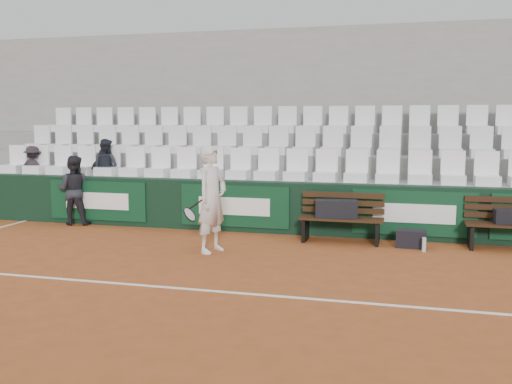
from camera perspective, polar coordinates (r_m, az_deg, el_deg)
name	(u,v)px	position (r m, az deg, el deg)	size (l,w,h in m)	color
ground	(165,287)	(7.73, -9.13, -9.40)	(80.00, 80.00, 0.00)	#9C4C23
court_baseline	(165,287)	(7.73, -9.13, -9.37)	(18.00, 0.06, 0.01)	white
back_barrier	(250,206)	(11.28, -0.64, -1.45)	(18.00, 0.34, 1.00)	black
grandstand_tier_front	(255,202)	(11.91, -0.15, -1.00)	(18.00, 0.95, 1.00)	gray
grandstand_tier_mid	(265,186)	(12.79, 0.95, 0.59)	(18.00, 0.95, 1.45)	gray
grandstand_tier_back	(275,172)	(13.69, 1.90, 1.96)	(18.00, 0.95, 1.90)	gray
grandstand_rear_wall	(281,120)	(14.24, 2.49, 7.20)	(18.00, 0.30, 4.40)	gray
seat_row_front	(252,164)	(11.65, -0.37, 2.85)	(11.90, 0.44, 0.63)	white
seat_row_mid	(264,140)	(12.54, 0.77, 5.22)	(11.90, 0.44, 0.63)	silver
seat_row_back	(273,119)	(13.46, 1.76, 7.27)	(11.90, 0.44, 0.63)	silver
bench_left	(341,230)	(10.43, 8.50, -3.78)	(1.50, 0.56, 0.45)	#361F10
bench_right	(511,237)	(10.62, 24.16, -4.14)	(1.50, 0.56, 0.45)	#341C0F
sports_bag_left	(336,209)	(10.38, 8.01, -1.66)	(0.75, 0.32, 0.32)	black
sports_bag_right	(511,217)	(10.57, 24.14, -2.28)	(0.53, 0.25, 0.25)	black
sports_bag_ground	(411,239)	(10.28, 15.26, -4.53)	(0.50, 0.30, 0.30)	black
water_bottle_near	(304,235)	(10.47, 4.78, -4.31)	(0.06, 0.06, 0.23)	silver
water_bottle_far	(424,245)	(10.00, 16.46, -5.07)	(0.07, 0.07, 0.24)	silver
tennis_player	(212,199)	(9.49, -4.44, -0.73)	(0.80, 0.75, 1.79)	silver
ball_kid	(74,190)	(12.59, -17.74, 0.17)	(0.71, 0.55, 1.46)	#212129
spectator_a	(32,150)	(13.98, -21.47, 3.97)	(0.69, 0.40, 1.07)	black
spectator_b	(102,152)	(13.01, -15.10, 3.92)	(0.60, 0.25, 1.02)	#302C27
spectator_c	(105,147)	(12.96, -14.83, 4.41)	(0.60, 0.47, 1.24)	#1E232E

